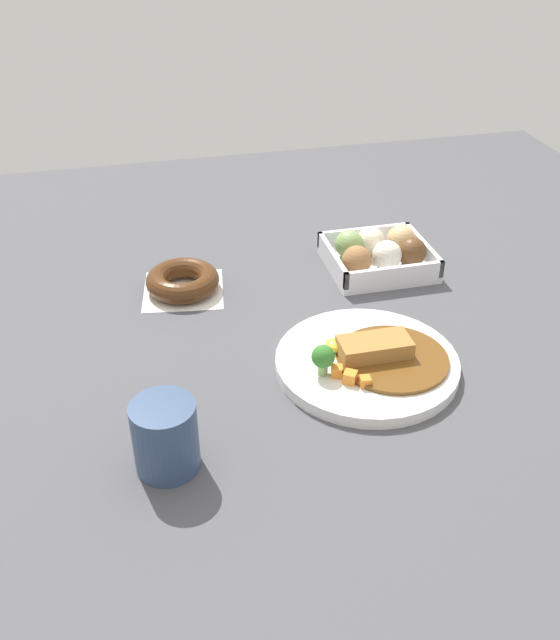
{
  "coord_description": "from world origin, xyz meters",
  "views": [
    {
      "loc": [
        -0.27,
        -0.84,
        0.61
      ],
      "look_at": [
        -0.06,
        0.01,
        0.03
      ],
      "focal_mm": 39.43,
      "sensor_mm": 36.0,
      "label": 1
    }
  ],
  "objects_px": {
    "donut_box": "(379,253)",
    "coffee_mug": "(165,437)",
    "chocolate_ring_donut": "(183,281)",
    "curry_plate": "(368,361)"
  },
  "relations": [
    {
      "from": "donut_box",
      "to": "coffee_mug",
      "type": "relative_size",
      "value": 1.92
    },
    {
      "from": "chocolate_ring_donut",
      "to": "curry_plate",
      "type": "bearing_deg",
      "value": -50.6
    },
    {
      "from": "curry_plate",
      "to": "chocolate_ring_donut",
      "type": "distance_m",
      "value": 0.36
    },
    {
      "from": "donut_box",
      "to": "chocolate_ring_donut",
      "type": "height_order",
      "value": "donut_box"
    },
    {
      "from": "chocolate_ring_donut",
      "to": "coffee_mug",
      "type": "distance_m",
      "value": 0.41
    },
    {
      "from": "donut_box",
      "to": "coffee_mug",
      "type": "bearing_deg",
      "value": -135.96
    },
    {
      "from": "donut_box",
      "to": "chocolate_ring_donut",
      "type": "xyz_separation_m",
      "value": [
        -0.35,
        0.0,
        -0.01
      ]
    },
    {
      "from": "chocolate_ring_donut",
      "to": "coffee_mug",
      "type": "xyz_separation_m",
      "value": [
        -0.07,
        -0.4,
        0.03
      ]
    },
    {
      "from": "chocolate_ring_donut",
      "to": "donut_box",
      "type": "bearing_deg",
      "value": -0.25
    },
    {
      "from": "curry_plate",
      "to": "donut_box",
      "type": "relative_size",
      "value": 1.48
    }
  ]
}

